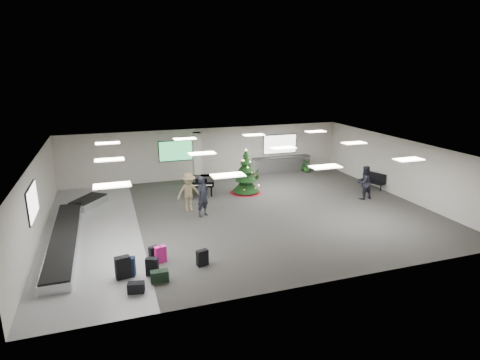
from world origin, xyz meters
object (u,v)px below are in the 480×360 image
object	(u,v)px
service_counter	(281,165)
traveler_a	(203,196)
potted_plant_left	(257,173)
potted_plant_right	(307,166)
traveler_b	(189,192)
grand_piano	(202,181)
pink_suitcase	(161,254)
baggage_carousel	(70,230)
traveler_bench	(364,183)
bench	(373,180)
christmas_tree	(246,177)

from	to	relation	value
service_counter	traveler_a	distance (m)	9.39
service_counter	potted_plant_left	size ratio (longest dim) A/B	5.44
service_counter	potted_plant_right	size ratio (longest dim) A/B	4.72
traveler_b	potted_plant_left	distance (m)	6.87
grand_piano	potted_plant_right	world-z (taller)	grand_piano
grand_piano	pink_suitcase	bearing A→B (deg)	-98.79
service_counter	baggage_carousel	bearing A→B (deg)	-152.33
grand_piano	traveler_b	distance (m)	2.83
baggage_carousel	grand_piano	distance (m)	7.72
grand_piano	traveler_bench	xyz separation A→B (m)	(8.08, -3.73, 0.18)
traveler_bench	pink_suitcase	bearing A→B (deg)	14.84
grand_piano	bench	distance (m)	10.02
bench	traveler_bench	distance (m)	2.24
pink_suitcase	traveler_bench	world-z (taller)	traveler_bench
baggage_carousel	potted_plant_left	distance (m)	12.11
traveler_a	pink_suitcase	bearing A→B (deg)	-153.73
christmas_tree	traveler_a	size ratio (longest dim) A/B	1.32
service_counter	potted_plant_left	distance (m)	2.40
pink_suitcase	traveler_a	distance (m)	4.92
christmas_tree	traveler_bench	distance (m)	6.46
baggage_carousel	grand_piano	xyz separation A→B (m)	(6.65, 3.87, 0.52)
traveler_a	potted_plant_left	xyz separation A→B (m)	(4.78, 5.29, -0.61)
traveler_b	potted_plant_right	world-z (taller)	traveler_b
traveler_a	bench	bearing A→B (deg)	-25.20
traveler_a	potted_plant_right	size ratio (longest dim) A/B	2.28
potted_plant_right	bench	bearing A→B (deg)	-67.74
pink_suitcase	grand_piano	world-z (taller)	grand_piano
service_counter	pink_suitcase	size ratio (longest dim) A/B	6.29
bench	service_counter	bearing A→B (deg)	103.83
pink_suitcase	grand_piano	size ratio (longest dim) A/B	0.31
service_counter	traveler_a	xyz separation A→B (m)	(-6.94, -6.32, 0.43)
pink_suitcase	traveler_bench	distance (m)	12.08
grand_piano	bench	bearing A→B (deg)	1.84
baggage_carousel	pink_suitcase	size ratio (longest dim) A/B	15.07
traveler_b	baggage_carousel	bearing A→B (deg)	-174.26
bench	christmas_tree	bearing A→B (deg)	146.19
baggage_carousel	potted_plant_right	size ratio (longest dim) A/B	11.31
pink_suitcase	baggage_carousel	bearing A→B (deg)	119.84
pink_suitcase	potted_plant_left	world-z (taller)	potted_plant_left
traveler_b	pink_suitcase	bearing A→B (deg)	-120.83
service_counter	pink_suitcase	distance (m)	14.15
service_counter	potted_plant_left	xyz separation A→B (m)	(-2.16, -1.03, -0.17)
pink_suitcase	traveler_b	xyz separation A→B (m)	(2.11, 5.05, 0.65)
potted_plant_left	traveler_bench	bearing A→B (deg)	-53.90
potted_plant_left	potted_plant_right	bearing A→B (deg)	7.53
baggage_carousel	christmas_tree	bearing A→B (deg)	19.77
service_counter	traveler_b	bearing A→B (deg)	-143.97
baggage_carousel	traveler_a	world-z (taller)	traveler_a
pink_suitcase	potted_plant_left	distance (m)	11.96
baggage_carousel	traveler_bench	xyz separation A→B (m)	(14.74, 0.14, 0.71)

